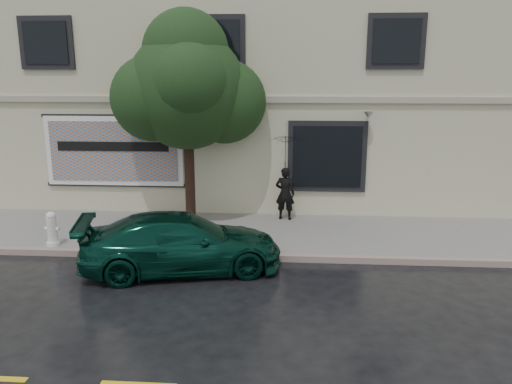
# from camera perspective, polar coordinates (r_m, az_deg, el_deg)

# --- Properties ---
(ground) EXTENTS (90.00, 90.00, 0.00)m
(ground) POSITION_cam_1_polar(r_m,az_deg,el_deg) (10.80, -7.82, -10.42)
(ground) COLOR black
(ground) RESTS_ON ground
(sidewalk) EXTENTS (20.00, 3.50, 0.15)m
(sidewalk) POSITION_cam_1_polar(r_m,az_deg,el_deg) (13.76, -5.10, -4.69)
(sidewalk) COLOR gray
(sidewalk) RESTS_ON ground
(curb) EXTENTS (20.00, 0.18, 0.16)m
(curb) POSITION_cam_1_polar(r_m,az_deg,el_deg) (12.13, -6.40, -7.25)
(curb) COLOR gray
(curb) RESTS_ON ground
(building) EXTENTS (20.00, 8.12, 7.00)m
(building) POSITION_cam_1_polar(r_m,az_deg,el_deg) (18.79, -2.55, 10.86)
(building) COLOR #B4B191
(building) RESTS_ON ground
(billboard) EXTENTS (4.30, 0.16, 2.20)m
(billboard) POSITION_cam_1_polar(r_m,az_deg,el_deg) (15.69, -15.95, 4.52)
(billboard) COLOR white
(billboard) RESTS_ON ground
(car) EXTENTS (4.77, 2.90, 1.29)m
(car) POSITION_cam_1_polar(r_m,az_deg,el_deg) (11.34, -8.52, -5.75)
(car) COLOR #083327
(car) RESTS_ON ground
(pedestrian) EXTENTS (0.62, 0.46, 1.55)m
(pedestrian) POSITION_cam_1_polar(r_m,az_deg,el_deg) (14.55, 3.34, -0.16)
(pedestrian) COLOR black
(pedestrian) RESTS_ON sidewalk
(umbrella) EXTENTS (1.29, 1.29, 0.79)m
(umbrella) POSITION_cam_1_polar(r_m,az_deg,el_deg) (14.32, 3.40, 4.40)
(umbrella) COLOR black
(umbrella) RESTS_ON pedestrian
(street_tree) EXTENTS (3.27, 3.27, 5.38)m
(street_tree) POSITION_cam_1_polar(r_m,az_deg,el_deg) (14.14, -7.89, 11.42)
(street_tree) COLOR #331D17
(street_tree) RESTS_ON sidewalk
(fire_hydrant) EXTENTS (0.36, 0.33, 0.87)m
(fire_hydrant) POSITION_cam_1_polar(r_m,az_deg,el_deg) (13.42, -22.27, -3.93)
(fire_hydrant) COLOR silver
(fire_hydrant) RESTS_ON sidewalk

